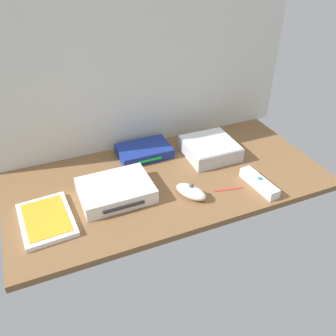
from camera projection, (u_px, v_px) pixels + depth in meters
ground_plane at (168, 181)px, 115.40cm from camera, size 100.00×48.00×2.00cm
back_wall at (138, 56)px, 115.22cm from camera, size 110.00×1.20×64.00cm
game_console at (116, 190)px, 106.18cm from camera, size 21.11×16.62×4.40cm
mini_computer at (210, 148)px, 124.78cm from camera, size 17.20×17.20×5.30cm
game_case at (46, 220)px, 97.97cm from camera, size 14.69×19.77×1.56cm
network_router at (144, 151)px, 125.11cm from camera, size 18.05×12.46×3.40cm
remote_wand at (259, 183)px, 110.34cm from camera, size 4.86×15.05×3.40cm
remote_nunchuk at (191, 192)px, 105.87cm from camera, size 8.94×10.83×5.10cm
stylus_pen at (229, 189)px, 109.81cm from camera, size 8.95×2.55×0.70cm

